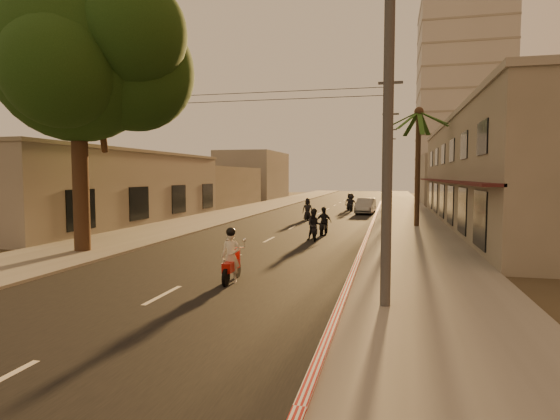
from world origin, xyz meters
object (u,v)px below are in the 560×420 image
at_px(palm_tree, 419,119).
at_px(scooter_far_b, 352,203).
at_px(scooter_mid_b, 324,223).
at_px(scooter_far_c, 349,203).
at_px(scooter_far_a, 308,210).
at_px(scooter_mid_a, 314,226).
at_px(scooter_red, 231,258).
at_px(parked_car, 366,206).
at_px(broadleaf_tree, 87,59).

relative_size(palm_tree, scooter_far_b, 4.64).
distance_m(palm_tree, scooter_far_b, 15.59).
xyz_separation_m(scooter_mid_b, scooter_far_c, (-0.29, 20.39, 0.01)).
height_order(palm_tree, scooter_far_a, palm_tree).
bearing_deg(scooter_far_a, scooter_far_c, 67.79).
xyz_separation_m(scooter_mid_a, scooter_far_a, (-2.32, 11.18, -0.00)).
height_order(palm_tree, scooter_mid_b, palm_tree).
xyz_separation_m(scooter_red, parked_car, (2.75, 28.77, -0.07)).
relative_size(scooter_mid_a, scooter_far_c, 1.01).
bearing_deg(scooter_mid_b, scooter_far_c, 95.47).
xyz_separation_m(broadleaf_tree, scooter_far_b, (9.27, 27.05, -7.69)).
distance_m(scooter_red, scooter_far_a, 21.56).
relative_size(palm_tree, scooter_far_a, 4.71).
height_order(broadleaf_tree, scooter_mid_b, broadleaf_tree).
bearing_deg(scooter_far_c, scooter_mid_a, -88.84).
distance_m(broadleaf_tree, scooter_mid_b, 14.68).
relative_size(scooter_far_a, scooter_far_b, 0.99).
height_order(broadleaf_tree, palm_tree, broadleaf_tree).
bearing_deg(scooter_red, scooter_mid_b, 82.07).
bearing_deg(palm_tree, scooter_mid_a, -126.37).
bearing_deg(scooter_mid_a, broadleaf_tree, -157.38).
relative_size(palm_tree, scooter_mid_b, 4.87).
bearing_deg(scooter_mid_a, scooter_far_c, 78.17).
xyz_separation_m(palm_tree, scooter_mid_a, (-5.62, -7.63, -6.37)).
relative_size(scooter_red, parked_car, 0.41).
height_order(scooter_red, scooter_far_c, scooter_red).
bearing_deg(parked_car, scooter_mid_a, -91.48).
bearing_deg(broadleaf_tree, scooter_far_c, 72.86).
bearing_deg(scooter_mid_b, broadleaf_tree, -132.72).
relative_size(scooter_mid_a, scooter_far_b, 0.98).
height_order(scooter_mid_a, scooter_far_b, scooter_far_b).
relative_size(scooter_mid_b, scooter_far_b, 0.95).
bearing_deg(scooter_far_b, scooter_red, -93.16).
height_order(scooter_mid_a, parked_car, scooter_mid_a).
bearing_deg(parked_car, palm_tree, -66.30).
height_order(scooter_mid_b, scooter_far_c, scooter_far_c).
relative_size(scooter_far_b, parked_car, 0.40).
xyz_separation_m(scooter_mid_a, scooter_mid_b, (0.19, 2.22, -0.04)).
distance_m(scooter_far_a, scooter_far_c, 11.65).
bearing_deg(broadleaf_tree, palm_tree, 43.48).
height_order(scooter_mid_b, scooter_far_a, scooter_far_a).
bearing_deg(scooter_mid_b, parked_car, 89.23).
bearing_deg(palm_tree, scooter_far_c, 110.89).
height_order(scooter_red, scooter_far_a, scooter_red).
distance_m(scooter_mid_b, scooter_far_c, 20.39).
height_order(scooter_far_a, parked_car, scooter_far_a).
height_order(scooter_mid_b, parked_car, scooter_mid_b).
distance_m(scooter_mid_a, parked_car, 18.51).
relative_size(scooter_far_a, parked_car, 0.40).
xyz_separation_m(scooter_mid_b, scooter_far_b, (0.09, 18.60, 0.05)).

